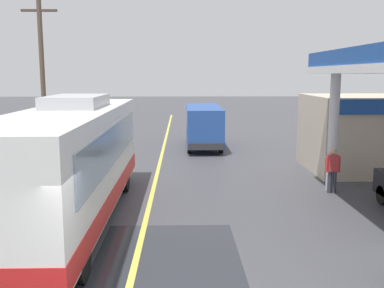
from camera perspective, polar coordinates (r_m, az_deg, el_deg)
name	(u,v)px	position (r m, az deg, el deg)	size (l,w,h in m)	color
ground	(164,144)	(27.37, -3.64, -0.01)	(120.00, 120.00, 0.00)	#424247
lane_divider_stripe	(161,159)	(22.45, -4.14, -2.02)	(0.16, 50.00, 0.01)	#D8CC4C
wet_puddle_patch	(167,263)	(10.48, -3.26, -15.26)	(3.46, 5.05, 0.01)	#26282D
coach_bus_main	(71,164)	(13.23, -15.61, -2.60)	(2.60, 11.04, 3.69)	white
minibus_opposing_lane	(203,123)	(25.96, 1.51, 2.79)	(2.04, 6.13, 2.44)	#264C9E
pedestrian_near_pump	(333,168)	(16.75, 17.98, -3.04)	(0.55, 0.22, 1.66)	#33333F
utility_pole_roadside	(43,76)	(23.85, -19.00, 8.39)	(1.80, 0.24, 8.10)	brown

